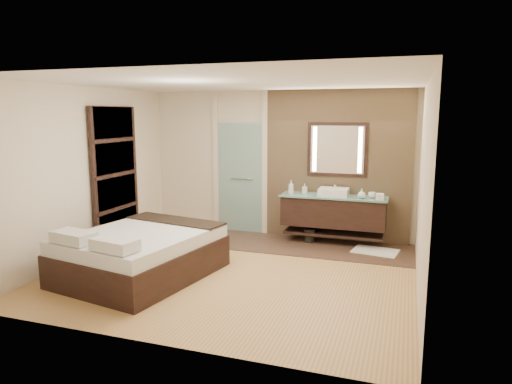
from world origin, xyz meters
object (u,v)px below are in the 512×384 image
(bed, at_px, (141,254))
(waste_bin, at_px, (310,236))
(mirror_unit, at_px, (337,150))
(vanity, at_px, (333,211))

(bed, height_order, waste_bin, bed)
(mirror_unit, relative_size, waste_bin, 4.29)
(mirror_unit, distance_m, bed, 3.83)
(mirror_unit, relative_size, bed, 0.46)
(mirror_unit, bearing_deg, bed, -129.89)
(vanity, xyz_separation_m, bed, (-2.31, -2.52, -0.25))
(mirror_unit, height_order, bed, mirror_unit)
(bed, bearing_deg, mirror_unit, 60.29)
(vanity, bearing_deg, mirror_unit, 90.00)
(mirror_unit, xyz_separation_m, waste_bin, (-0.40, -0.31, -1.53))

